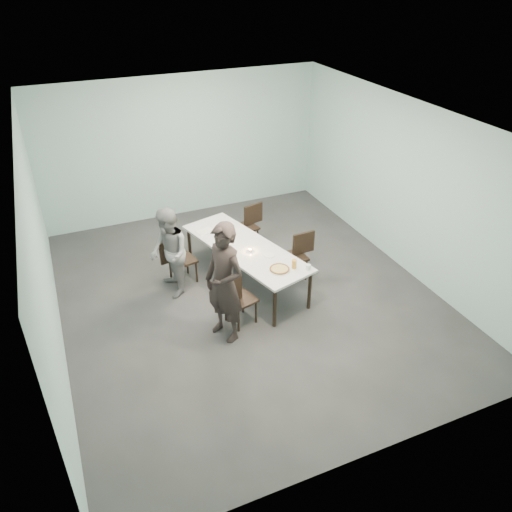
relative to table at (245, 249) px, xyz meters
name	(u,v)px	position (x,y,z in m)	size (l,w,h in m)	color
ground	(247,295)	(-0.11, -0.34, -0.69)	(7.00, 7.00, 0.00)	#333335
room_shell	(246,185)	(-0.11, -0.34, 1.33)	(6.02, 7.02, 3.01)	#A1C8CB
table	(245,249)	(0.00, 0.00, 0.00)	(1.56, 2.75, 0.75)	white
chair_near_left	(236,297)	(-0.55, -0.98, -0.19)	(0.65, 0.51, 0.87)	black
chair_far_left	(178,258)	(-1.06, 0.49, -0.19)	(0.64, 0.50, 0.87)	black
chair_near_right	(298,252)	(0.93, -0.16, -0.19)	(0.62, 0.44, 0.87)	black
chair_far_right	(249,223)	(0.57, 1.21, -0.19)	(0.65, 0.50, 0.87)	black
diner_near	(224,283)	(-0.79, -1.17, 0.25)	(0.69, 0.45, 1.90)	black
diner_far	(169,253)	(-1.25, 0.25, 0.09)	(0.76, 0.59, 1.56)	gray
pizza	(280,269)	(0.22, -0.89, 0.08)	(0.34, 0.34, 0.04)	white
side_plate	(269,255)	(0.26, -0.42, 0.06)	(0.18, 0.18, 0.01)	white
beer_glass	(294,264)	(0.46, -0.93, 0.13)	(0.08, 0.08, 0.15)	#C7852B
water_tumbler	(308,267)	(0.64, -1.06, 0.10)	(0.08, 0.08, 0.09)	silver
tealight	(250,250)	(0.02, -0.18, 0.08)	(0.06, 0.06, 0.05)	silver
amber_tumbler	(219,228)	(-0.21, 0.73, 0.10)	(0.07, 0.07, 0.08)	#C7852B
menu	(205,231)	(-0.45, 0.78, 0.06)	(0.30, 0.22, 0.01)	silver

